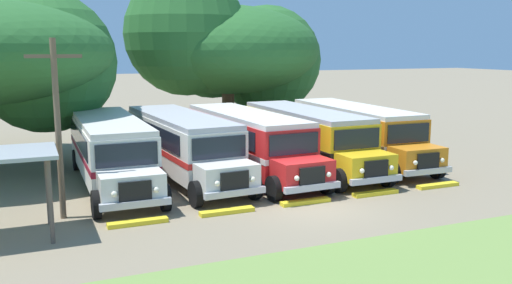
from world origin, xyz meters
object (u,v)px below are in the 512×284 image
Objects in this scene: parked_bus_slot_0 at (110,147)px; parked_bus_slot_1 at (182,142)px; parked_bus_slot_4 at (356,130)px; broad_shade_tree at (226,49)px; utility_pole at (58,123)px; parked_bus_slot_3 at (307,135)px; parked_bus_slot_2 at (248,139)px.

parked_bus_slot_1 is at bearing 91.09° from parked_bus_slot_0.
parked_bus_slot_0 is 3.20m from parked_bus_slot_1.
parked_bus_slot_1 is 9.31m from parked_bus_slot_4.
broad_shade_tree is (6.51, 12.19, 4.17)m from parked_bus_slot_1.
parked_bus_slot_4 is at bearing 16.75° from utility_pole.
parked_bus_slot_0 is 12.52m from parked_bus_slot_4.
parked_bus_slot_3 is 0.74× the size of broad_shade_tree.
parked_bus_slot_1 is 7.23m from utility_pole.
parked_bus_slot_4 is at bearing 97.01° from parked_bus_slot_3.
utility_pole reaches higher than parked_bus_slot_1.
parked_bus_slot_0 and parked_bus_slot_3 have the same top height.
parked_bus_slot_0 and parked_bus_slot_1 have the same top height.
parked_bus_slot_3 is at bearing 19.12° from utility_pole.
parked_bus_slot_3 is (9.42, -0.30, 0.00)m from parked_bus_slot_0.
parked_bus_slot_2 is at bearing -84.42° from parked_bus_slot_4.
broad_shade_tree reaches higher than parked_bus_slot_0.
parked_bus_slot_0 is 1.77× the size of utility_pole.
parked_bus_slot_0 is at bearing -96.03° from parked_bus_slot_2.
parked_bus_slot_0 is 1.00× the size of parked_bus_slot_3.
broad_shade_tree is at bearing 54.16° from utility_pole.
broad_shade_tree is 20.61m from utility_pole.
parked_bus_slot_2 is 3.16m from parked_bus_slot_3.
parked_bus_slot_4 is (3.10, 0.40, 0.00)m from parked_bus_slot_3.
parked_bus_slot_2 is 1.00× the size of parked_bus_slot_3.
parked_bus_slot_2 is (6.26, -0.37, 0.00)m from parked_bus_slot_0.
parked_bus_slot_4 is 13.14m from broad_shade_tree.
parked_bus_slot_0 and parked_bus_slot_2 have the same top height.
parked_bus_slot_4 is (12.52, 0.10, 0.00)m from parked_bus_slot_0.
parked_bus_slot_2 is at bearing 25.06° from utility_pole.
parked_bus_slot_1 is 1.78× the size of utility_pole.
broad_shade_tree is (3.46, 12.60, 4.17)m from parked_bus_slot_2.
parked_bus_slot_4 is at bearing 91.55° from parked_bus_slot_2.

